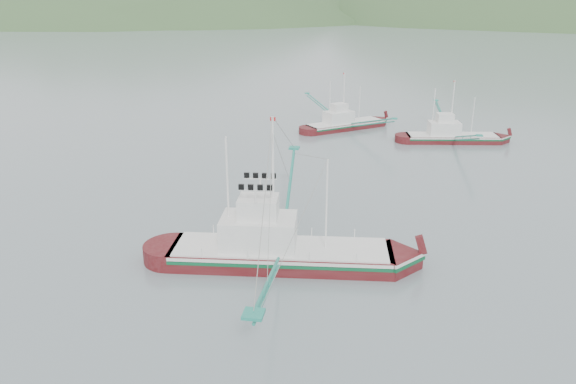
# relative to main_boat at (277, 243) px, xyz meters

# --- Properties ---
(ground) EXTENTS (1200.00, 1200.00, 0.00)m
(ground) POSITION_rel_main_boat_xyz_m (-0.34, 1.16, -1.74)
(ground) COLOR slate
(ground) RESTS_ON ground
(main_boat) EXTENTS (16.89, 29.99, 12.16)m
(main_boat) POSITION_rel_main_boat_xyz_m (0.00, 0.00, 0.00)
(main_boat) COLOR #480C0F
(main_boat) RESTS_ON ground
(bg_boat_right) EXTENTS (12.65, 22.20, 9.03)m
(bg_boat_right) POSITION_rel_main_boat_xyz_m (17.00, 39.49, -0.33)
(bg_boat_right) COLOR #480C0F
(bg_boat_right) RESTS_ON ground
(bg_boat_far) EXTENTS (17.13, 19.50, 9.00)m
(bg_boat_far) POSITION_rel_main_boat_xyz_m (2.21, 44.95, 0.19)
(bg_boat_far) COLOR #480C0F
(bg_boat_far) RESTS_ON ground
(headland_left) EXTENTS (448.00, 308.00, 210.00)m
(headland_left) POSITION_rel_main_boat_xyz_m (-180.34, 361.16, -1.74)
(headland_left) COLOR #34552C
(headland_left) RESTS_ON ground
(ridge_distant) EXTENTS (960.00, 400.00, 240.00)m
(ridge_distant) POSITION_rel_main_boat_xyz_m (29.66, 561.16, -1.74)
(ridge_distant) COLOR slate
(ridge_distant) RESTS_ON ground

